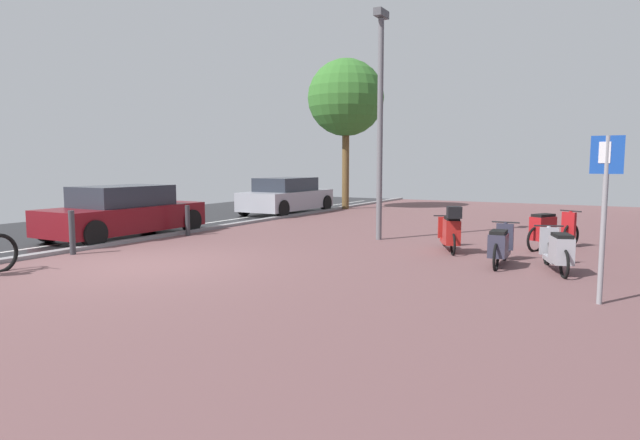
{
  "coord_description": "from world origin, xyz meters",
  "views": [
    {
      "loc": [
        7.89,
        -7.03,
        1.89
      ],
      "look_at": [
        3.35,
        1.05,
        0.92
      ],
      "focal_mm": 30.31,
      "sensor_mm": 36.0,
      "label": 1
    }
  ],
  "objects": [
    {
      "name": "bollard_near",
      "position": [
        -2.05,
        0.13,
        0.46
      ],
      "size": [
        0.12,
        0.12,
        0.92
      ],
      "color": "#38383D",
      "rests_on": "ground"
    },
    {
      "name": "street_tree",
      "position": [
        -2.2,
        13.07,
        4.54
      ],
      "size": [
        3.13,
        3.13,
        6.13
      ],
      "color": "brown",
      "rests_on": "ground"
    },
    {
      "name": "lamp_post",
      "position": [
        2.63,
        5.3,
        3.09
      ],
      "size": [
        0.2,
        0.52,
        5.54
      ],
      "color": "slate",
      "rests_on": "ground"
    },
    {
      "name": "scooter_near",
      "position": [
        5.96,
        3.18,
        0.38
      ],
      "size": [
        0.52,
        1.7,
        0.79
      ],
      "color": "black",
      "rests_on": "ground"
    },
    {
      "name": "scooter_far",
      "position": [
        6.52,
        5.68,
        0.43
      ],
      "size": [
        0.98,
        1.61,
        0.86
      ],
      "color": "black",
      "rests_on": "ground"
    },
    {
      "name": "parked_car_near",
      "position": [
        -3.3,
        2.56,
        0.63
      ],
      "size": [
        1.85,
        4.19,
        1.32
      ],
      "color": "maroon",
      "rests_on": "ground"
    },
    {
      "name": "scooter_mid",
      "position": [
        6.96,
        3.04,
        0.38
      ],
      "size": [
        0.79,
        1.64,
        0.78
      ],
      "color": "black",
      "rests_on": "ground"
    },
    {
      "name": "ground",
      "position": [
        1.43,
        0.0,
        -0.02
      ],
      "size": [
        21.0,
        40.0,
        0.13
      ],
      "color": "black"
    },
    {
      "name": "parked_car_far",
      "position": [
        -3.27,
        10.21,
        0.65
      ],
      "size": [
        1.87,
        4.19,
        1.35
      ],
      "color": "#A1A2AC",
      "rests_on": "ground"
    },
    {
      "name": "scooter_extra",
      "position": [
        4.72,
        4.28,
        0.46
      ],
      "size": [
        0.95,
        1.6,
        1.04
      ],
      "color": "black",
      "rests_on": "ground"
    },
    {
      "name": "bollard_far",
      "position": [
        -2.05,
        3.54,
        0.4
      ],
      "size": [
        0.12,
        0.12,
        0.8
      ],
      "color": "#38383D",
      "rests_on": "ground"
    },
    {
      "name": "parking_sign",
      "position": [
        7.68,
        1.03,
        1.4
      ],
      "size": [
        0.4,
        0.07,
        2.25
      ],
      "color": "gray",
      "rests_on": "ground"
    }
  ]
}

